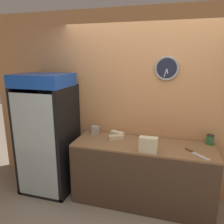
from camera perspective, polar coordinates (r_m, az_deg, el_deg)
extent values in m
cube|color=tan|center=(3.25, 9.31, 1.82)|extent=(5.20, 0.06, 2.70)
torus|color=gray|center=(3.11, 14.09, 10.98)|extent=(0.34, 0.04, 0.34)
cylinder|color=#1E2338|center=(3.11, 14.09, 10.98)|extent=(0.28, 0.01, 0.28)
cube|color=white|center=(3.10, 14.22, 10.31)|extent=(0.03, 0.01, 0.07)
cube|color=white|center=(3.11, 13.75, 9.93)|extent=(0.04, 0.01, 0.12)
cube|color=#4C3828|center=(3.23, 7.79, -15.73)|extent=(1.90, 0.64, 0.86)
cube|color=#8E6642|center=(3.04, 8.07, -8.50)|extent=(1.90, 0.64, 0.02)
cube|color=black|center=(3.78, -13.57, -5.09)|extent=(0.75, 0.04, 1.62)
cube|color=black|center=(3.71, -20.86, -6.02)|extent=(0.05, 0.70, 1.62)
cube|color=black|center=(3.35, -11.07, -7.51)|extent=(0.05, 0.70, 1.62)
cube|color=black|center=(3.86, -15.39, -17.75)|extent=(0.75, 0.70, 0.05)
cube|color=white|center=(3.76, -13.78, -5.22)|extent=(0.65, 0.02, 1.52)
cube|color=silver|center=(3.24, -19.59, -8.82)|extent=(0.65, 0.01, 1.52)
cube|color=blue|center=(3.28, -17.64, 7.94)|extent=(0.75, 0.63, 0.18)
cube|color=silver|center=(3.64, -16.01, -12.04)|extent=(0.63, 0.58, 0.01)
cube|color=silver|center=(3.50, -16.41, -6.71)|extent=(0.63, 0.58, 0.01)
cube|color=silver|center=(3.39, -16.84, -0.98)|extent=(0.63, 0.58, 0.01)
cylinder|color=gold|center=(3.06, -16.04, -0.92)|extent=(0.08, 0.08, 0.15)
cylinder|color=gold|center=(3.03, -16.18, 1.06)|extent=(0.03, 0.03, 0.07)
cylinder|color=gold|center=(3.36, -20.86, -6.57)|extent=(0.06, 0.06, 0.14)
cylinder|color=gold|center=(3.33, -21.01, -4.97)|extent=(0.02, 0.02, 0.06)
cylinder|color=navy|center=(3.42, -22.20, -6.01)|extent=(0.07, 0.07, 0.18)
cylinder|color=navy|center=(3.38, -22.40, -4.02)|extent=(0.03, 0.03, 0.08)
cylinder|color=gold|center=(3.33, -15.73, -13.03)|extent=(0.08, 0.08, 0.14)
cylinder|color=gold|center=(3.29, -15.85, -11.45)|extent=(0.03, 0.03, 0.06)
cylinder|color=navy|center=(3.43, -18.72, -12.39)|extent=(0.07, 0.07, 0.15)
cylinder|color=navy|center=(3.39, -18.86, -10.77)|extent=(0.03, 0.03, 0.06)
cylinder|color=gold|center=(3.22, -17.50, -6.91)|extent=(0.06, 0.06, 0.17)
cylinder|color=gold|center=(3.18, -17.66, -4.92)|extent=(0.02, 0.02, 0.07)
cylinder|color=#2D6B38|center=(3.28, -19.17, -6.50)|extent=(0.06, 0.06, 0.18)
cylinder|color=#2D6B38|center=(3.24, -19.35, -4.37)|extent=(0.03, 0.03, 0.08)
cylinder|color=#B2231E|center=(3.29, -22.25, -0.36)|extent=(0.07, 0.07, 0.16)
cylinder|color=#B2231E|center=(3.27, -22.43, 1.53)|extent=(0.03, 0.03, 0.07)
cylinder|color=navy|center=(3.14, -18.39, -0.73)|extent=(0.07, 0.07, 0.15)
cylinder|color=navy|center=(3.11, -18.55, 1.21)|extent=(0.03, 0.03, 0.07)
cube|color=beige|center=(2.79, 9.41, -9.69)|extent=(0.23, 0.12, 0.07)
cube|color=beige|center=(2.76, 9.47, -8.44)|extent=(0.23, 0.11, 0.07)
cube|color=beige|center=(2.74, 9.53, -7.16)|extent=(0.23, 0.11, 0.07)
cube|color=beige|center=(3.15, 1.08, -6.64)|extent=(0.23, 0.18, 0.06)
cube|color=beige|center=(3.30, 1.36, -5.70)|extent=(0.22, 0.16, 0.06)
cube|color=silver|center=(2.87, 22.16, -10.60)|extent=(0.21, 0.20, 0.00)
cube|color=brown|center=(2.96, 19.48, -9.35)|extent=(0.10, 0.10, 0.02)
cylinder|color=#336B38|center=(3.26, 24.23, -6.71)|extent=(0.10, 0.10, 0.12)
cylinder|color=#262628|center=(3.23, 24.35, -5.59)|extent=(0.09, 0.09, 0.01)
cube|color=#B7B2AD|center=(3.38, -4.32, -4.71)|extent=(0.11, 0.09, 0.12)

